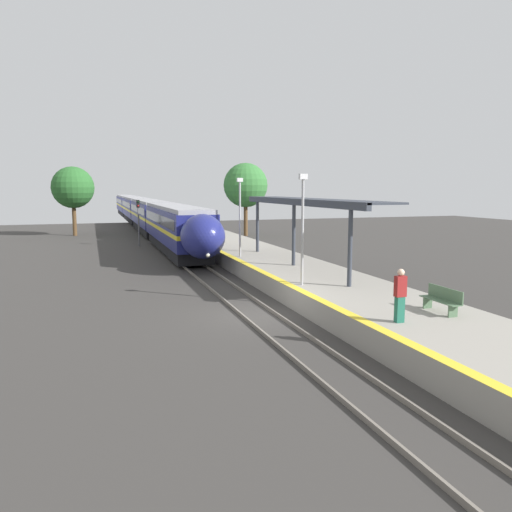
% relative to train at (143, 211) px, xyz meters
% --- Properties ---
extents(ground_plane, '(120.00, 120.00, 0.00)m').
position_rel_train_xyz_m(ground_plane, '(0.00, -48.18, -2.24)').
color(ground_plane, '#383533').
extents(rail_left, '(0.08, 90.00, 0.15)m').
position_rel_train_xyz_m(rail_left, '(-0.72, -48.18, -2.16)').
color(rail_left, slate).
rests_on(rail_left, ground_plane).
extents(rail_right, '(0.08, 90.00, 0.15)m').
position_rel_train_xyz_m(rail_right, '(0.72, -48.18, -2.16)').
color(rail_right, slate).
rests_on(rail_right, ground_plane).
extents(train, '(2.85, 78.32, 3.90)m').
position_rel_train_xyz_m(train, '(0.00, 0.00, 0.00)').
color(train, black).
rests_on(train, ground_plane).
extents(platform_right, '(5.00, 64.00, 0.96)m').
position_rel_train_xyz_m(platform_right, '(4.23, -48.18, -1.76)').
color(platform_right, gray).
rests_on(platform_right, ground_plane).
extents(platform_bench, '(0.44, 1.80, 0.89)m').
position_rel_train_xyz_m(platform_bench, '(5.15, -53.23, -0.81)').
color(platform_bench, '#4C6B4C').
rests_on(platform_bench, platform_right).
extents(person_waiting, '(0.36, 0.23, 1.77)m').
position_rel_train_xyz_m(person_waiting, '(2.95, -53.88, -0.36)').
color(person_waiting, '#1E604C').
rests_on(person_waiting, platform_right).
extents(railway_signal, '(0.28, 0.28, 4.23)m').
position_rel_train_xyz_m(railway_signal, '(-2.41, -21.09, 0.36)').
color(railway_signal, '#59595E').
rests_on(railway_signal, ground_plane).
extents(lamppost_near, '(0.36, 0.20, 4.98)m').
position_rel_train_xyz_m(lamppost_near, '(2.47, -47.04, 1.58)').
color(lamppost_near, '#9E9EA3').
rests_on(lamppost_near, platform_right).
extents(lamppost_mid, '(0.36, 0.20, 4.98)m').
position_rel_train_xyz_m(lamppost_mid, '(2.47, -37.18, 1.58)').
color(lamppost_mid, '#9E9EA3').
rests_on(lamppost_mid, platform_right).
extents(station_canopy, '(2.02, 15.93, 3.77)m').
position_rel_train_xyz_m(station_canopy, '(4.90, -41.57, 2.22)').
color(station_canopy, '#333842').
rests_on(station_canopy, platform_right).
extents(background_tree_left, '(4.61, 4.61, 7.67)m').
position_rel_train_xyz_m(background_tree_left, '(-8.28, -8.21, 3.10)').
color(background_tree_left, brown).
rests_on(background_tree_left, ground_plane).
extents(background_tree_right, '(4.86, 4.86, 8.04)m').
position_rel_train_xyz_m(background_tree_right, '(9.82, -14.50, 3.35)').
color(background_tree_right, brown).
rests_on(background_tree_right, ground_plane).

